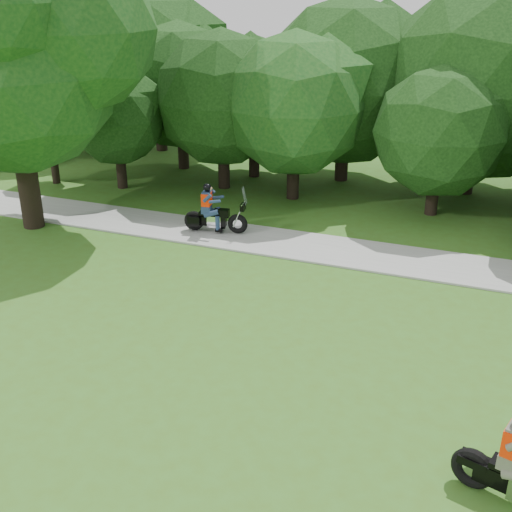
# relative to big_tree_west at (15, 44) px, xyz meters

# --- Properties ---
(ground) EXTENTS (100.00, 100.00, 0.00)m
(ground) POSITION_rel_big_tree_west_xyz_m (10.54, -6.85, -5.76)
(ground) COLOR #3C641C
(ground) RESTS_ON ground
(walkway) EXTENTS (60.00, 2.20, 0.06)m
(walkway) POSITION_rel_big_tree_west_xyz_m (10.54, 1.15, -5.73)
(walkway) COLOR gray
(walkway) RESTS_ON ground
(tree_line) EXTENTS (39.44, 12.16, 7.70)m
(tree_line) POSITION_rel_big_tree_west_xyz_m (11.32, 7.84, -2.09)
(tree_line) COLOR black
(tree_line) RESTS_ON ground
(big_tree_west) EXTENTS (8.64, 6.56, 9.96)m
(big_tree_west) POSITION_rel_big_tree_west_xyz_m (0.00, 0.00, 0.00)
(big_tree_west) COLOR black
(big_tree_west) RESTS_ON ground
(touring_motorcycle) EXTENTS (2.10, 0.85, 1.60)m
(touring_motorcycle) POSITION_rel_big_tree_west_xyz_m (5.82, 1.19, -5.11)
(touring_motorcycle) COLOR black
(touring_motorcycle) RESTS_ON walkway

